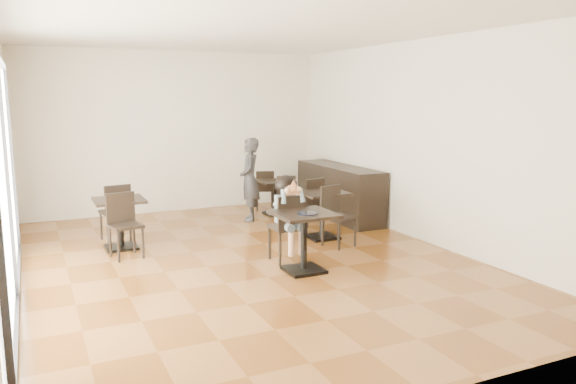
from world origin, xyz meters
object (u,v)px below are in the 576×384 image
child_chair (287,227)px  chair_mid_b (339,217)px  child (287,219)px  cafe_table_back (275,197)px  adult_patron (250,179)px  chair_mid_a (307,204)px  chair_left_a (115,212)px  chair_back_b (287,198)px  child_table (304,242)px  cafe_table_mid (322,215)px  chair_left_b (126,226)px  cafe_table_left (120,224)px  chair_back_a (265,190)px

child_chair → chair_mid_b: (1.07, 0.37, -0.01)m
child → cafe_table_back: size_ratio=1.79×
adult_patron → chair_mid_a: 1.39m
chair_mid_b → child: bearing=-177.1°
chair_left_a → chair_back_b: bearing=173.3°
child → chair_mid_b: 1.14m
child_table → chair_mid_a: chair_mid_a is taller
child_chair → chair_mid_a: bearing=-125.9°
cafe_table_mid → chair_left_b: size_ratio=0.84×
child_table → child_chair: size_ratio=0.83×
cafe_table_mid → cafe_table_back: 2.07m
chair_mid_a → chair_mid_b: 1.10m
chair_mid_a → chair_left_a: 3.19m
child_chair → cafe_table_left: bearing=-39.2°
child → chair_mid_b: bearing=19.3°
child_chair → chair_left_a: bearing=-47.4°
chair_back_b → chair_back_a: bearing=109.3°
chair_mid_b → child_chair: bearing=-177.1°
adult_patron → chair_left_b: size_ratio=1.67×
child_chair → chair_mid_b: size_ratio=1.03×
child_chair → adult_patron: bearing=-100.1°
cafe_table_back → chair_back_b: (0.00, -0.55, 0.07)m
cafe_table_left → chair_left_b: chair_left_b is taller
child_chair → cafe_table_left: 2.63m
chair_mid_b → cafe_table_left: bearing=141.1°
child_table → adult_patron: 3.30m
chair_mid_a → chair_left_b: size_ratio=1.01×
child → chair_back_a: bearing=72.3°
chair_back_b → child_table: bearing=-91.4°
adult_patron → chair_left_a: size_ratio=1.67×
cafe_table_left → cafe_table_back: bearing=22.8°
adult_patron → chair_mid_b: (0.59, -2.32, -0.31)m
child_table → chair_left_b: size_ratio=0.86×
cafe_table_back → chair_mid_b: (-0.06, -2.62, 0.13)m
cafe_table_back → cafe_table_left: bearing=-157.2°
cafe_table_mid → chair_mid_b: (0.00, -0.55, 0.08)m
chair_mid_a → chair_left_a: size_ratio=1.01×
child_table → cafe_table_back: 3.72m
cafe_table_mid → chair_back_b: size_ratio=0.96×
child_table → chair_mid_a: size_ratio=0.86×
cafe_table_left → chair_mid_a: (3.11, -0.19, 0.08)m
chair_left_a → chair_left_b: size_ratio=1.00×
chair_back_a → child_chair: bearing=91.6°
child → chair_back_a: size_ratio=1.49×
cafe_table_mid → chair_left_b: 3.11m
chair_mid_b → chair_back_a: size_ratio=1.15×
child_table → adult_patron: adult_patron is taller
cafe_table_back → chair_back_b: 0.55m
cafe_table_mid → cafe_table_back: (0.06, 2.07, -0.05)m
child_table → chair_mid_a: (1.07, 2.02, 0.07)m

